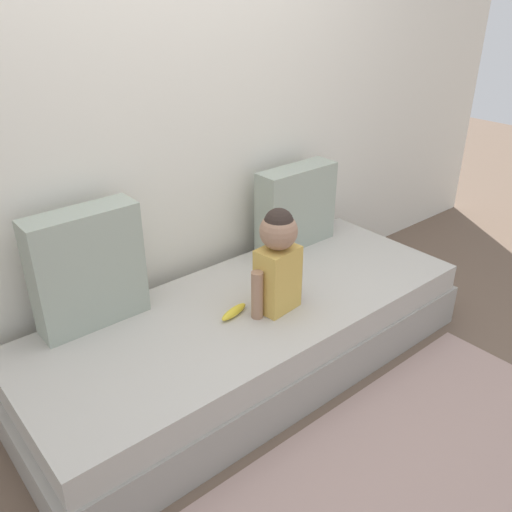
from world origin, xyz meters
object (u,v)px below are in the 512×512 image
(couch, at_px, (250,336))
(throw_pillow_left, at_px, (87,269))
(toddler, at_px, (278,258))
(throw_pillow_right, at_px, (296,207))
(banana, at_px, (234,312))

(couch, relative_size, throw_pillow_left, 4.23)
(couch, xyz_separation_m, throw_pillow_left, (-0.64, 0.35, 0.46))
(couch, xyz_separation_m, toddler, (0.08, -0.11, 0.46))
(throw_pillow_right, bearing_deg, throw_pillow_left, 180.00)
(throw_pillow_right, height_order, banana, throw_pillow_right)
(throw_pillow_right, bearing_deg, banana, -153.43)
(couch, distance_m, throw_pillow_right, 0.84)
(toddler, bearing_deg, throw_pillow_left, 147.55)
(throw_pillow_right, xyz_separation_m, toddler, (-0.55, -0.46, 0.03))
(throw_pillow_right, distance_m, toddler, 0.72)
(throw_pillow_left, xyz_separation_m, toddler, (0.72, -0.46, -0.00))
(toddler, bearing_deg, couch, 127.23)
(toddler, distance_m, banana, 0.33)
(couch, relative_size, toddler, 4.52)
(toddler, bearing_deg, banana, 158.64)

